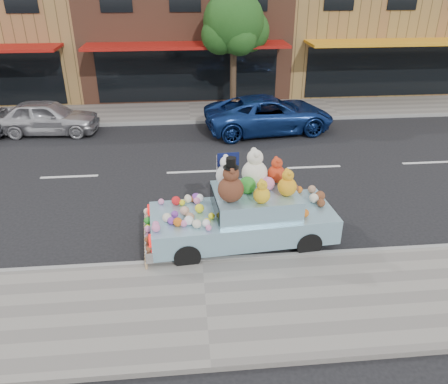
{
  "coord_description": "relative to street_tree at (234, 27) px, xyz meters",
  "views": [
    {
      "loc": [
        -0.27,
        -13.03,
        5.94
      ],
      "look_at": [
        0.6,
        -3.95,
        1.25
      ],
      "focal_mm": 35.0,
      "sensor_mm": 36.0,
      "label": 1
    }
  ],
  "objects": [
    {
      "name": "art_car",
      "position": [
        -0.99,
        -10.74,
        -2.87
      ],
      "size": [
        4.6,
        2.08,
        2.38
      ],
      "rotation": [
        0.0,
        0.0,
        0.08
      ],
      "color": "black",
      "rests_on": "ground"
    },
    {
      "name": "ground",
      "position": [
        -2.03,
        -6.55,
        -3.69
      ],
      "size": [
        120.0,
        120.0,
        0.0
      ],
      "primitive_type": "plane",
      "color": "black",
      "rests_on": "ground"
    },
    {
      "name": "street_tree",
      "position": [
        0.0,
        0.0,
        0.0
      ],
      "size": [
        3.0,
        2.7,
        5.22
      ],
      "color": "#38281C",
      "rests_on": "ground"
    },
    {
      "name": "car_silver",
      "position": [
        -7.7,
        -2.25,
        -3.02
      ],
      "size": [
        4.08,
        1.88,
        1.35
      ],
      "primitive_type": "imported",
      "rotation": [
        0.0,
        0.0,
        1.5
      ],
      "color": "silver",
      "rests_on": "ground"
    },
    {
      "name": "storefront_right",
      "position": [
        7.97,
        5.42,
        -0.05
      ],
      "size": [
        10.0,
        9.8,
        7.3
      ],
      "color": "olive",
      "rests_on": "ground"
    },
    {
      "name": "car_blue",
      "position": [
        1.13,
        -2.83,
        -2.98
      ],
      "size": [
        5.4,
        2.98,
        1.43
      ],
      "primitive_type": "imported",
      "rotation": [
        0.0,
        0.0,
        1.69
      ],
      "color": "navy",
      "rests_on": "ground"
    },
    {
      "name": "far_kerb",
      "position": [
        -2.03,
        -1.55,
        -3.63
      ],
      "size": [
        60.0,
        0.12,
        0.13
      ],
      "primitive_type": "cube",
      "color": "gray",
      "rests_on": "ground"
    },
    {
      "name": "far_sidewalk",
      "position": [
        -2.03,
        -0.05,
        -3.63
      ],
      "size": [
        60.0,
        3.0,
        0.12
      ],
      "primitive_type": "cube",
      "color": "gray",
      "rests_on": "ground"
    },
    {
      "name": "near_sidewalk",
      "position": [
        -2.03,
        -13.05,
        -3.63
      ],
      "size": [
        60.0,
        3.0,
        0.12
      ],
      "primitive_type": "cube",
      "color": "gray",
      "rests_on": "ground"
    },
    {
      "name": "storefront_mid",
      "position": [
        -2.03,
        5.42,
        -0.05
      ],
      "size": [
        10.0,
        9.8,
        7.3
      ],
      "color": "brown",
      "rests_on": "ground"
    },
    {
      "name": "near_kerb",
      "position": [
        -2.03,
        -11.55,
        -3.63
      ],
      "size": [
        60.0,
        0.12,
        0.13
      ],
      "primitive_type": "cube",
      "color": "gray",
      "rests_on": "ground"
    }
  ]
}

